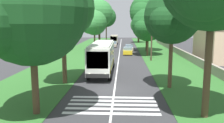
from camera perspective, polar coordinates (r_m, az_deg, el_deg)
ground at (r=22.38m, az=0.61°, el=-6.68°), size 160.00×160.00×0.00m
grass_verge_left at (r=38.09m, az=-10.96°, el=-0.19°), size 120.00×8.00×0.04m
grass_verge_right at (r=37.75m, az=14.01°, el=-0.38°), size 120.00×8.00×0.04m
centre_line at (r=37.03m, az=1.47°, el=-0.32°), size 110.00×0.16×0.01m
coach_bus at (r=29.32m, az=-2.37°, el=1.39°), size 11.16×2.62×3.73m
zebra_crossing at (r=18.36m, az=0.11°, el=-10.27°), size 4.05×6.80×0.01m
trailing_car_0 at (r=47.17m, az=3.73°, el=2.53°), size 4.30×1.78×1.43m
trailing_car_1 at (r=52.92m, az=4.08°, el=3.25°), size 4.30×1.78×1.43m
trailing_car_2 at (r=61.64m, az=0.32°, el=4.12°), size 4.30×1.78×1.43m
trailing_minibus_0 at (r=71.05m, az=0.52°, el=5.50°), size 6.00×2.14×2.53m
roadside_tree_left_0 at (r=16.57m, az=-19.01°, el=11.15°), size 8.74×7.35×10.67m
roadside_tree_left_1 at (r=53.96m, az=-4.42°, el=9.04°), size 6.94×5.64×8.92m
roadside_tree_left_2 at (r=24.57m, az=-11.93°, el=11.93°), size 7.73×6.33×10.69m
roadside_tree_left_3 at (r=63.21m, az=-3.21°, el=11.22°), size 8.36×7.13×12.09m
roadside_tree_left_4 at (r=81.76m, az=-1.56°, el=10.43°), size 8.29×6.80×11.42m
roadside_tree_right_0 at (r=45.61m, az=8.44°, el=8.47°), size 7.39×6.16×8.84m
roadside_tree_right_2 at (r=22.80m, az=13.91°, el=10.19°), size 5.78×5.14×9.28m
roadside_tree_right_3 at (r=52.38m, az=8.19°, el=11.52°), size 9.25×7.55×12.29m
roadside_tree_right_4 at (r=75.49m, az=6.30°, el=8.57°), size 6.31×5.17×8.08m
utility_pole at (r=39.10m, az=9.48°, el=6.33°), size 0.24×1.40×8.14m
roadside_wall at (r=43.25m, az=17.18°, el=1.47°), size 70.00×0.40×1.16m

